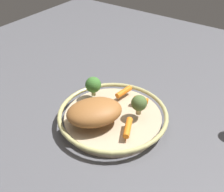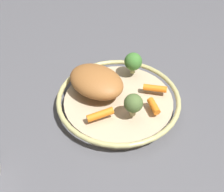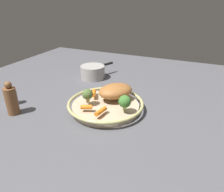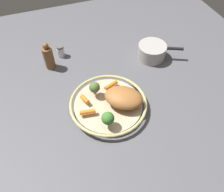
% 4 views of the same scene
% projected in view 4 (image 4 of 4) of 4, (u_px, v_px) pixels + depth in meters
% --- Properties ---
extents(ground_plane, '(1.87, 1.87, 0.00)m').
position_uv_depth(ground_plane, '(108.00, 108.00, 1.01)').
color(ground_plane, '#4C4C51').
extents(serving_bowl, '(0.34, 0.34, 0.04)m').
position_uv_depth(serving_bowl, '(108.00, 105.00, 1.00)').
color(serving_bowl, tan).
rests_on(serving_bowl, ground_plane).
extents(roast_chicken_piece, '(0.20, 0.19, 0.06)m').
position_uv_depth(roast_chicken_piece, '(124.00, 98.00, 0.96)').
color(roast_chicken_piece, '#955C2D').
rests_on(roast_chicken_piece, serving_bowl).
extents(baby_carrot_near_rim, '(0.07, 0.04, 0.02)m').
position_uv_depth(baby_carrot_near_rim, '(111.00, 85.00, 1.03)').
color(baby_carrot_near_rim, orange).
rests_on(baby_carrot_near_rim, serving_bowl).
extents(baby_carrot_right, '(0.03, 0.05, 0.02)m').
position_uv_depth(baby_carrot_right, '(85.00, 99.00, 0.98)').
color(baby_carrot_right, orange).
rests_on(baby_carrot_right, serving_bowl).
extents(baby_carrot_center, '(0.07, 0.03, 0.02)m').
position_uv_depth(baby_carrot_center, '(88.00, 112.00, 0.94)').
color(baby_carrot_center, orange).
rests_on(baby_carrot_center, serving_bowl).
extents(broccoli_floret_edge, '(0.05, 0.05, 0.07)m').
position_uv_depth(broccoli_floret_edge, '(108.00, 118.00, 0.88)').
color(broccoli_floret_edge, '#9CA466').
rests_on(broccoli_floret_edge, serving_bowl).
extents(broccoli_floret_mid, '(0.05, 0.05, 0.06)m').
position_uv_depth(broccoli_floret_mid, '(95.00, 88.00, 0.98)').
color(broccoli_floret_mid, tan).
rests_on(broccoli_floret_mid, serving_bowl).
extents(salt_shaker, '(0.04, 0.04, 0.06)m').
position_uv_depth(salt_shaker, '(61.00, 51.00, 1.21)').
color(salt_shaker, silver).
rests_on(salt_shaker, ground_plane).
extents(pepper_mill, '(0.05, 0.05, 0.15)m').
position_uv_depth(pepper_mill, '(49.00, 57.00, 1.13)').
color(pepper_mill, brown).
rests_on(pepper_mill, ground_plane).
extents(saucepan, '(0.22, 0.15, 0.08)m').
position_uv_depth(saucepan, '(152.00, 51.00, 1.20)').
color(saucepan, '#9E9993').
rests_on(saucepan, ground_plane).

